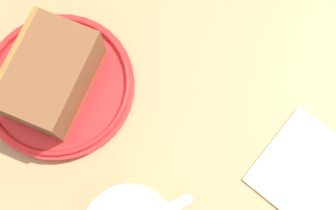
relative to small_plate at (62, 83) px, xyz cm
name	(u,v)px	position (x,y,z in cm)	size (l,w,h in cm)	color
ground_plane	(129,136)	(8.61, 4.41, -2.49)	(151.44, 151.44, 3.21)	#936D47
small_plate	(62,83)	(0.00, 0.00, 0.00)	(17.70, 17.70, 1.80)	red
cake_slice	(53,74)	(-0.21, -0.18, 3.29)	(13.60, 13.99, 5.91)	brown
folded_napkin	(314,171)	(21.97, 21.19, -0.58)	(10.98, 10.92, 0.60)	beige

